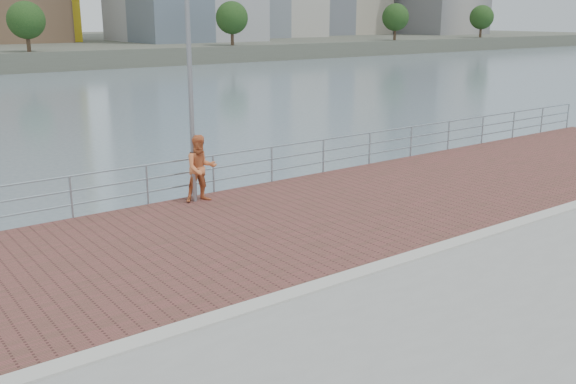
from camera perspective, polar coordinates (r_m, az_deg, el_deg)
water at (r=13.65m, az=5.19°, el=-15.33°), size 400.00×400.00×0.00m
brick_lane at (r=15.42m, az=-3.55°, el=-3.35°), size 40.00×6.80×0.02m
curb at (r=12.73m, az=5.41°, el=-7.46°), size 40.00×0.40×0.06m
guardrail at (r=18.07m, az=-9.49°, el=1.54°), size 39.06×0.06×1.13m
street_lamp at (r=16.76m, az=-8.09°, el=13.93°), size 0.47×1.36×6.43m
bystander at (r=17.62m, az=-7.76°, el=2.09°), size 1.01×0.85×1.84m
shoreline_trees at (r=93.45m, az=-13.44°, el=14.67°), size 169.64×4.92×6.55m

